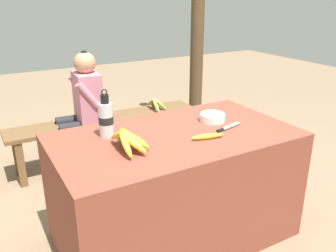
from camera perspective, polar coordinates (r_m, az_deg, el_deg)
ground_plane at (r=2.55m, az=1.04°, el=-16.88°), size 12.00×12.00×0.00m
market_counter at (r=2.35m, az=1.10°, el=-9.70°), size 1.49×0.85×0.74m
banana_bunch_ripe at (r=1.95m, az=-6.40°, el=-2.08°), size 0.19×0.32×0.15m
serving_bowl at (r=2.41m, az=7.14°, el=1.47°), size 0.17×0.17×0.05m
water_bottle at (r=2.14m, az=-9.93°, el=1.17°), size 0.09×0.09×0.29m
loose_banana_front at (r=2.11m, az=6.36°, el=-1.66°), size 0.21×0.08×0.03m
knife at (r=2.28m, az=9.18°, el=-0.32°), size 0.23×0.08×0.02m
wooden_bench at (r=3.44m, az=-9.82°, el=0.26°), size 1.82×0.32×0.44m
seated_vendor at (r=3.27m, az=-13.54°, el=3.72°), size 0.42×0.40×1.09m
banana_bunch_green at (r=3.59m, az=-1.95°, el=3.65°), size 0.16×0.30×0.13m
support_post_far at (r=4.06m, az=4.83°, el=18.13°), size 0.15×0.15×2.75m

